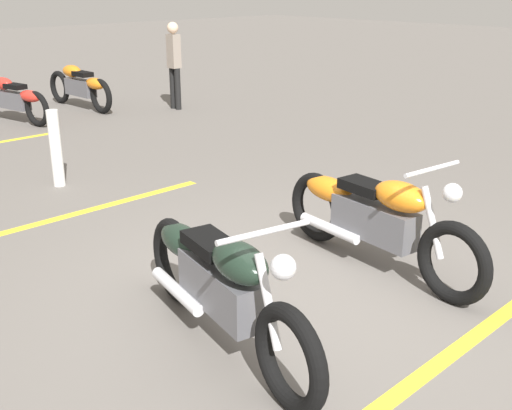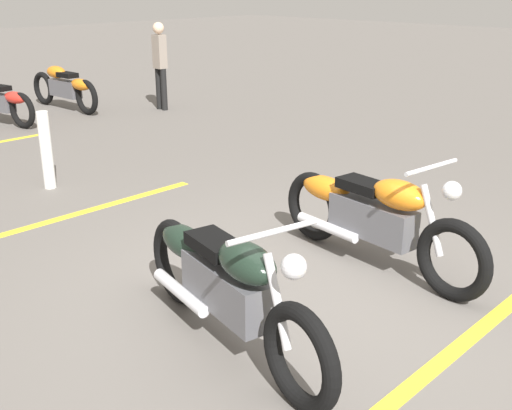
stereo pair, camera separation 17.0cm
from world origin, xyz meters
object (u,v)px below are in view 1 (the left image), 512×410
at_px(motorcycle_row_far_left, 81,86).
at_px(bystander_secondary, 174,61).
at_px(motorcycle_row_left, 13,98).
at_px(motorcycle_dark_foreground, 219,282).
at_px(motorcycle_bright_foreground, 373,216).
at_px(bollard_post, 56,148).

relative_size(motorcycle_row_far_left, bystander_secondary, 1.33).
bearing_deg(motorcycle_row_left, motorcycle_dark_foreground, 154.76).
relative_size(motorcycle_dark_foreground, bystander_secondary, 1.35).
height_order(motorcycle_row_left, bystander_secondary, bystander_secondary).
bearing_deg(motorcycle_bright_foreground, bystander_secondary, 163.05).
bearing_deg(motorcycle_dark_foreground, motorcycle_bright_foreground, 102.75).
height_order(motorcycle_row_far_left, bystander_secondary, bystander_secondary).
bearing_deg(motorcycle_bright_foreground, motorcycle_row_left, -175.11).
xyz_separation_m(motorcycle_bright_foreground, motorcycle_dark_foreground, (-0.02, 1.77, 0.00)).
height_order(motorcycle_bright_foreground, bollard_post, motorcycle_bright_foreground).
bearing_deg(bollard_post, motorcycle_bright_foreground, -167.33).
relative_size(motorcycle_bright_foreground, motorcycle_row_far_left, 1.03).
height_order(motorcycle_dark_foreground, motorcycle_row_left, motorcycle_dark_foreground).
height_order(motorcycle_row_far_left, bollard_post, bollard_post).
bearing_deg(bystander_secondary, motorcycle_dark_foreground, -123.61).
xyz_separation_m(motorcycle_row_left, bystander_secondary, (-1.00, -2.78, 0.50)).
xyz_separation_m(motorcycle_row_far_left, motorcycle_row_left, (-0.28, 1.47, -0.03)).
xyz_separation_m(motorcycle_row_far_left, bollard_post, (-4.19, 2.64, 0.02)).
distance_m(motorcycle_bright_foreground, motorcycle_dark_foreground, 1.77).
xyz_separation_m(motorcycle_dark_foreground, motorcycle_row_left, (7.94, -2.04, -0.04)).
bearing_deg(bollard_post, bystander_secondary, -53.65).
distance_m(motorcycle_bright_foreground, motorcycle_row_left, 7.92).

